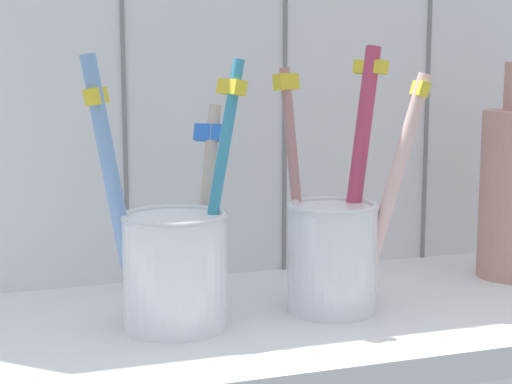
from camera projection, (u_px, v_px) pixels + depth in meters
counter_slab at (252, 329)px, 57.62cm from camera, size 64.00×22.00×2.00cm
tile_wall_back at (202, 13)px, 65.39cm from camera, size 64.00×2.20×45.00cm
toothbrush_cup_left at (175, 257)px, 54.49cm from camera, size 10.79×9.04×17.48cm
toothbrush_cup_right at (336, 243)px, 57.98cm from camera, size 9.69×7.29×18.00cm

